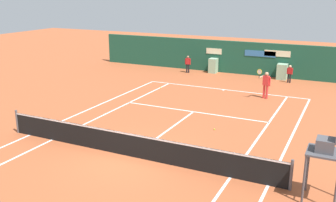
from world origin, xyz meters
The scene contains 9 objects.
ground_plane centered at (0.00, 0.58, 0.00)m, with size 80.00×80.00×0.01m.
tennis_net centered at (0.00, 0.00, 0.51)m, with size 12.10×0.10×1.07m.
sponsor_back_wall centered at (0.03, 16.96, 1.21)m, with size 25.00×1.02×2.50m.
umpire_chair centered at (6.91, -0.22, 1.64)m, with size 1.00×1.00×2.43m.
player_on_baseline centered at (2.85, 10.72, 0.96)m, with size 0.74×0.67×1.84m.
ball_kid_left_post centered at (-4.25, 15.58, 0.78)m, with size 0.45×0.22×1.35m.
ball_kid_centre_post centered at (3.47, 15.58, 0.72)m, with size 0.41×0.19×1.24m.
tennis_ball_near_service_line centered at (1.93, 4.25, 0.03)m, with size 0.07×0.07×0.07m, color #CCE033.
tennis_ball_mid_court centered at (-3.94, 10.24, 0.03)m, with size 0.07×0.07×0.07m, color #CCE033.
Camera 1 is at (7.33, -11.80, 6.25)m, focal length 41.12 mm.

